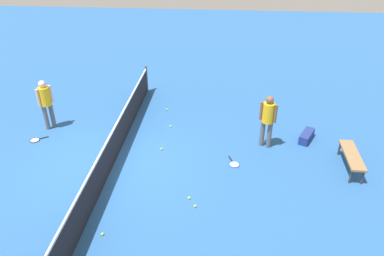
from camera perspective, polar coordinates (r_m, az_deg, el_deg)
name	(u,v)px	position (r m, az deg, el deg)	size (l,w,h in m)	color
ground_plane	(114,162)	(10.85, -12.03, -5.29)	(40.00, 40.00, 0.00)	#265693
court_net	(113,148)	(10.57, -12.31, -3.08)	(10.09, 0.09, 1.07)	#4C4C51
player_near_side	(268,117)	(11.06, 11.75, 1.64)	(0.44, 0.52, 1.70)	#595960
player_far_side	(46,101)	(12.75, -21.89, 4.00)	(0.48, 0.48, 1.70)	#595960
tennis_racket_near_player	(234,164)	(10.61, 6.57, -5.59)	(0.60, 0.41, 0.03)	blue
tennis_racket_far_player	(36,140)	(12.64, -23.23, -1.71)	(0.47, 0.58, 0.03)	black
tennis_ball_near_player	(189,198)	(9.37, -0.45, -10.85)	(0.07, 0.07, 0.07)	#C6E033
tennis_ball_by_net	(162,149)	(11.18, -4.77, -3.28)	(0.07, 0.07, 0.07)	#C6E033
tennis_ball_midcourt	(171,126)	(12.34, -3.37, 0.28)	(0.07, 0.07, 0.07)	#C6E033
tennis_ball_baseline	(167,109)	(13.42, -3.93, 2.90)	(0.07, 0.07, 0.07)	#C6E033
tennis_ball_stray_left	(102,234)	(8.73, -13.83, -15.78)	(0.07, 0.07, 0.07)	#C6E033
tennis_ball_stray_right	(195,206)	(9.14, 0.48, -12.09)	(0.07, 0.07, 0.07)	#C6E033
courtside_bench	(352,156)	(11.08, 23.70, -4.04)	(1.51, 0.45, 0.48)	olive
equipment_bag	(307,136)	(12.14, 17.51, -1.17)	(0.84, 0.61, 0.28)	navy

